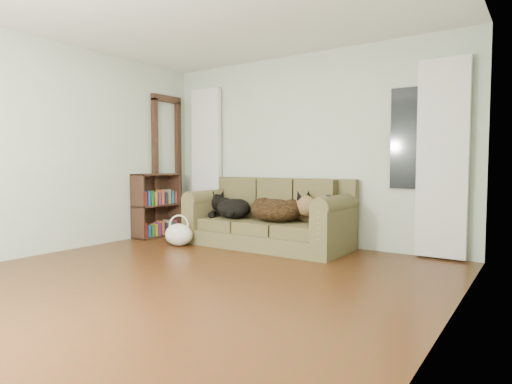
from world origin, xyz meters
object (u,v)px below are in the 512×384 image
Objects in this scene: dog_shepherd at (279,211)px; bookshelf at (157,204)px; sofa at (266,213)px; dog_black_lab at (231,208)px; tote_bag at (179,234)px.

bookshelf reaches higher than dog_shepherd.
dog_shepherd is 0.78× the size of bookshelf.
dog_shepherd is at bearing -9.57° from sofa.
dog_black_lab is 0.80m from tote_bag.
dog_black_lab is 0.77m from dog_shepherd.
dog_shepherd reaches higher than dog_black_lab.
tote_bag is 0.43× the size of bookshelf.
sofa is 0.56m from dog_black_lab.
bookshelf is (-2.02, -0.22, 0.01)m from dog_shepherd.
dog_shepherd is 1.38m from tote_bag.
bookshelf is at bearing 155.68° from tote_bag.
dog_black_lab is at bearing 53.09° from tote_bag.
dog_black_lab is (-0.56, -0.04, 0.03)m from sofa.
sofa is at bearing 32.17° from tote_bag.
dog_black_lab is 1.28m from bookshelf.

